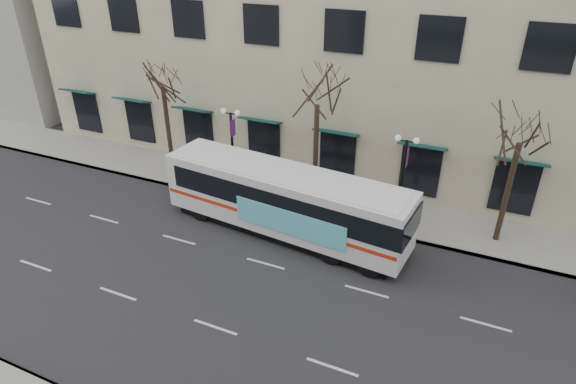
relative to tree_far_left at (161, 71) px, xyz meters
The scene contains 8 objects.
ground 14.91m from the tree_far_left, 41.35° to the right, with size 160.00×160.00×0.00m, color black.
sidewalk_far 16.40m from the tree_far_left, ahead, with size 80.00×4.00×0.15m, color gray.
tree_far_left is the anchor object (origin of this frame).
tree_far_mid 10.00m from the tree_far_left, ahead, with size 3.60×3.60×8.55m.
tree_far_right 20.00m from the tree_far_left, ahead, with size 3.60×3.60×8.06m.
lamp_post_left 6.29m from the tree_far_left, ahead, with size 1.22×0.45×5.21m.
lamp_post_right 15.48m from the tree_far_left, ahead, with size 1.22×0.45×5.21m.
city_bus 11.45m from the tree_far_left, 20.13° to the right, with size 13.47×4.26×3.59m.
Camera 1 is at (8.53, -14.29, 14.14)m, focal length 30.00 mm.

